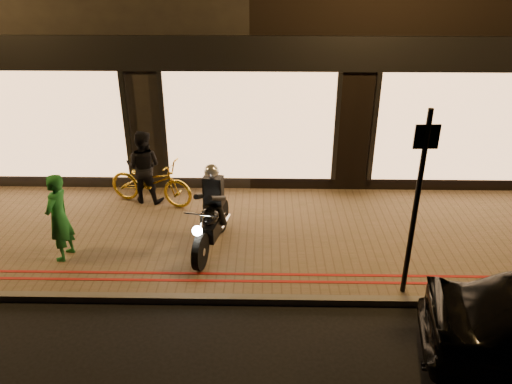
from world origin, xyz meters
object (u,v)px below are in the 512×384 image
at_px(motorcycle, 212,217).
at_px(sign_post, 417,197).
at_px(bicycle_gold, 151,182).
at_px(person_green, 59,218).

xyz_separation_m(motorcycle, sign_post, (3.17, -1.26, 1.06)).
height_order(bicycle_gold, person_green, person_green).
bearing_deg(motorcycle, person_green, -160.43).
xyz_separation_m(sign_post, person_green, (-5.74, 0.87, -0.89)).
bearing_deg(person_green, motorcycle, 108.10).
relative_size(motorcycle, person_green, 1.22).
relative_size(motorcycle, bicycle_gold, 1.02).
height_order(motorcycle, bicycle_gold, motorcycle).
distance_m(motorcycle, person_green, 2.61).
relative_size(sign_post, bicycle_gold, 1.59).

